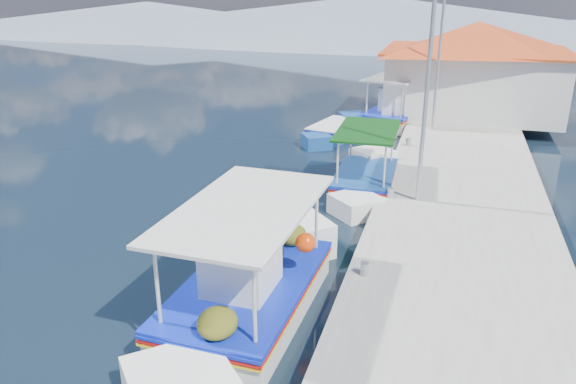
# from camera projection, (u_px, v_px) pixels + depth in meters

# --- Properties ---
(ground) EXTENTS (160.00, 160.00, 0.00)m
(ground) POSITION_uv_depth(u_px,v_px,m) (251.00, 224.00, 16.41)
(ground) COLOR black
(ground) RESTS_ON ground
(quay) EXTENTS (5.00, 44.00, 0.50)m
(quay) POSITION_uv_depth(u_px,v_px,m) (462.00, 171.00, 20.15)
(quay) COLOR #A8A49D
(quay) RESTS_ON ground
(bollards) EXTENTS (0.20, 17.20, 0.30)m
(bollards) POSITION_uv_depth(u_px,v_px,m) (401.00, 162.00, 19.89)
(bollards) COLOR #A5A8AD
(bollards) RESTS_ON quay
(main_caique) EXTENTS (2.61, 8.35, 2.75)m
(main_caique) POSITION_uv_depth(u_px,v_px,m) (249.00, 290.00, 11.88)
(main_caique) COLOR white
(main_caique) RESTS_ON ground
(caique_green_canopy) EXTENTS (2.03, 6.33, 2.37)m
(caique_green_canopy) POSITION_uv_depth(u_px,v_px,m) (366.00, 180.00, 18.99)
(caique_green_canopy) COLOR white
(caique_green_canopy) RESTS_ON ground
(caique_blue_hull) EXTENTS (2.39, 5.34, 0.97)m
(caique_blue_hull) POSITION_uv_depth(u_px,v_px,m) (335.00, 132.00, 25.46)
(caique_blue_hull) COLOR navy
(caique_blue_hull) RESTS_ON ground
(caique_far) EXTENTS (3.36, 7.32, 2.64)m
(caique_far) POSITION_uv_depth(u_px,v_px,m) (395.00, 114.00, 27.80)
(caique_far) COLOR white
(caique_far) RESTS_ON ground
(harbor_building) EXTENTS (10.49, 10.49, 4.40)m
(harbor_building) POSITION_uv_depth(u_px,v_px,m) (474.00, 67.00, 27.26)
(harbor_building) COLOR silver
(harbor_building) RESTS_ON quay
(lamp_post_near) EXTENTS (1.21, 0.14, 6.00)m
(lamp_post_near) POSITION_uv_depth(u_px,v_px,m) (424.00, 89.00, 15.66)
(lamp_post_near) COLOR #A5A8AD
(lamp_post_near) RESTS_ON quay
(lamp_post_far) EXTENTS (1.21, 0.14, 6.00)m
(lamp_post_far) POSITION_uv_depth(u_px,v_px,m) (437.00, 52.00, 23.74)
(lamp_post_far) COLOR #A5A8AD
(lamp_post_far) RESTS_ON quay
(mountain_ridge) EXTENTS (171.40, 96.00, 5.50)m
(mountain_ridge) POSITION_uv_depth(u_px,v_px,m) (471.00, 25.00, 64.24)
(mountain_ridge) COLOR slate
(mountain_ridge) RESTS_ON ground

